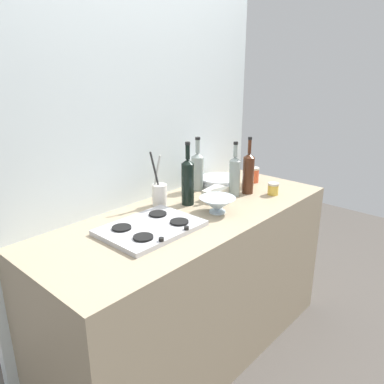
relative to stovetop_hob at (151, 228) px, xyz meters
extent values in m
plane|color=#47423D|center=(0.30, 0.00, -0.91)|extent=(6.00, 6.00, 0.00)
cube|color=tan|center=(0.30, 0.00, -0.46)|extent=(1.80, 0.70, 0.90)
cube|color=silver|center=(0.30, 0.38, 0.15)|extent=(1.90, 0.06, 2.12)
cube|color=#B2B2B7|center=(0.00, 0.00, 0.00)|extent=(0.47, 0.35, 0.02)
cylinder|color=black|center=(-0.12, -0.08, 0.02)|extent=(0.09, 0.09, 0.01)
cylinder|color=black|center=(0.12, -0.08, 0.02)|extent=(0.09, 0.09, 0.01)
cylinder|color=black|center=(-0.12, 0.08, 0.02)|extent=(0.09, 0.09, 0.01)
cylinder|color=black|center=(0.12, 0.08, 0.02)|extent=(0.09, 0.09, 0.01)
cylinder|color=black|center=(-0.08, -0.16, 0.02)|extent=(0.02, 0.02, 0.02)
cylinder|color=black|center=(0.08, -0.16, 0.02)|extent=(0.02, 0.02, 0.02)
cylinder|color=white|center=(0.77, 0.18, -0.01)|extent=(0.25, 0.25, 0.01)
cylinder|color=white|center=(0.77, 0.18, 0.00)|extent=(0.25, 0.25, 0.01)
cylinder|color=white|center=(0.77, 0.18, 0.02)|extent=(0.25, 0.25, 0.01)
cylinder|color=white|center=(0.78, 0.19, 0.03)|extent=(0.25, 0.25, 0.01)
cylinder|color=white|center=(0.77, 0.19, 0.04)|extent=(0.25, 0.25, 0.01)
cylinder|color=#472314|center=(0.78, -0.03, 0.10)|extent=(0.07, 0.07, 0.23)
cone|color=#472314|center=(0.78, -0.03, 0.23)|extent=(0.07, 0.07, 0.02)
cylinder|color=#472314|center=(0.78, -0.03, 0.28)|extent=(0.02, 0.02, 0.08)
cylinder|color=black|center=(0.78, -0.03, 0.33)|extent=(0.02, 0.02, 0.02)
cylinder|color=gray|center=(0.62, 0.25, 0.09)|extent=(0.08, 0.08, 0.21)
cone|color=gray|center=(0.62, 0.25, 0.21)|extent=(0.08, 0.08, 0.03)
cylinder|color=gray|center=(0.62, 0.25, 0.27)|extent=(0.03, 0.03, 0.08)
cylinder|color=black|center=(0.62, 0.25, 0.32)|extent=(0.03, 0.03, 0.02)
cylinder|color=gray|center=(0.69, 0.00, 0.10)|extent=(0.07, 0.07, 0.22)
cone|color=gray|center=(0.69, 0.00, 0.22)|extent=(0.07, 0.07, 0.02)
cylinder|color=gray|center=(0.69, 0.00, 0.27)|extent=(0.02, 0.02, 0.07)
cylinder|color=black|center=(0.69, 0.00, 0.31)|extent=(0.03, 0.03, 0.02)
cylinder|color=black|center=(0.39, 0.11, 0.11)|extent=(0.07, 0.07, 0.24)
cone|color=black|center=(0.39, 0.11, 0.24)|extent=(0.07, 0.07, 0.03)
cylinder|color=black|center=(0.39, 0.11, 0.29)|extent=(0.02, 0.02, 0.08)
cylinder|color=black|center=(0.39, 0.11, 0.34)|extent=(0.03, 0.03, 0.02)
cylinder|color=silver|center=(0.40, -0.09, -0.01)|extent=(0.09, 0.09, 0.01)
cone|color=silver|center=(0.40, -0.09, 0.03)|extent=(0.20, 0.20, 0.08)
cube|color=silver|center=(0.57, 0.06, 0.02)|extent=(0.17, 0.12, 0.06)
cylinder|color=silver|center=(0.26, 0.22, 0.05)|extent=(0.08, 0.08, 0.13)
cylinder|color=#262626|center=(0.25, 0.23, 0.17)|extent=(0.05, 0.04, 0.27)
cylinder|color=#B7B7B2|center=(0.26, 0.23, 0.16)|extent=(0.05, 0.04, 0.24)
cylinder|color=gold|center=(0.89, 0.04, 0.04)|extent=(0.06, 0.06, 0.10)
cylinder|color=red|center=(0.89, 0.04, 0.09)|extent=(0.06, 0.06, 0.01)
cylinder|color=gold|center=(0.86, -0.16, 0.02)|extent=(0.07, 0.07, 0.06)
cylinder|color=beige|center=(0.86, -0.16, 0.06)|extent=(0.07, 0.07, 0.01)
cylinder|color=#C64C2D|center=(1.00, 0.07, 0.03)|extent=(0.07, 0.07, 0.09)
cylinder|color=beige|center=(1.00, 0.07, 0.08)|extent=(0.07, 0.07, 0.01)
camera|label=1|loc=(-1.12, -1.28, 0.76)|focal=35.56mm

